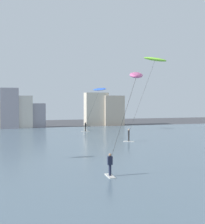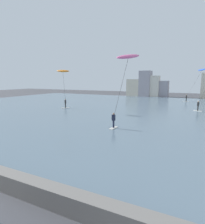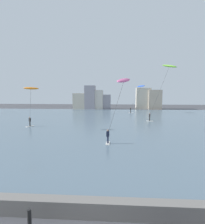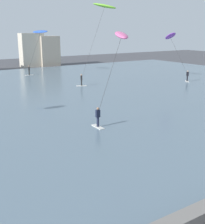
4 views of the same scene
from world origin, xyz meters
The scene contains 8 objects.
seawall_barrier centered at (0.00, 4.44, 0.44)m, with size 60.00×0.70×0.87m, color slate.
water_bay centered at (0.00, 31.14, 0.05)m, with size 84.00×52.00×0.10m, color slate.
far_shore_buildings centered at (1.19, 58.97, 3.20)m, with size 28.75×5.26×7.74m.
bollard_post centered at (-2.95, 3.28, 0.50)m, with size 0.18×0.18×1.00m, color black.
kitesurfer_lime centered at (10.61, 33.11, 9.85)m, with size 5.38×3.29×11.21m.
kitesurfer_blue centered at (7.51, 48.61, 6.74)m, with size 4.73×3.43×7.58m.
kitesurfer_orange centered at (-12.43, 24.96, 5.67)m, with size 3.25×3.33×6.66m.
kitesurfer_pink centered at (1.51, 16.65, 6.53)m, with size 2.98×2.96×7.63m.
Camera 3 is at (0.83, -4.41, 6.25)m, focal length 30.78 mm.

